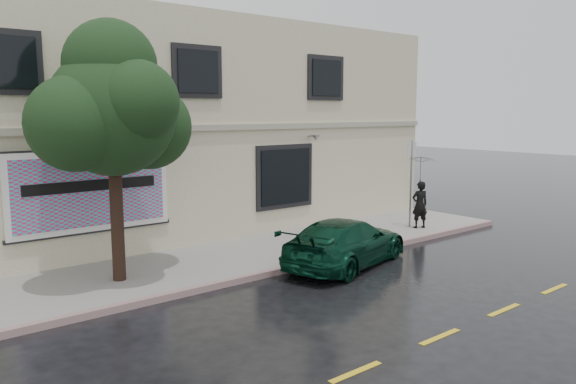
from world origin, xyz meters
TOP-DOWN VIEW (x-y plane):
  - ground at (0.00, 0.00)m, footprint 90.00×90.00m
  - sidewalk at (0.00, 3.25)m, footprint 20.00×3.50m
  - curb at (0.00, 1.50)m, footprint 20.00×0.18m
  - road_marking at (0.00, -3.50)m, footprint 19.00×0.12m
  - building at (0.00, 9.00)m, footprint 20.00×8.12m
  - billboard at (-3.20, 4.92)m, footprint 4.30×0.16m
  - car at (2.07, 0.98)m, footprint 4.74×3.04m
  - pedestrian at (6.97, 2.35)m, footprint 0.68×0.57m
  - umbrella at (6.97, 2.35)m, footprint 1.25×1.25m
  - street_tree at (-3.30, 3.11)m, footprint 2.87×2.87m
  - sign_pole at (6.92, 2.72)m, footprint 0.36×0.09m

SIDE VIEW (x-z plane):
  - ground at x=0.00m, z-range 0.00..0.00m
  - road_marking at x=0.00m, z-range 0.00..0.01m
  - sidewalk at x=0.00m, z-range 0.00..0.15m
  - curb at x=0.00m, z-range -0.01..0.15m
  - car at x=2.07m, z-range 0.00..1.28m
  - pedestrian at x=6.97m, z-range 0.15..1.75m
  - sign_pole at x=6.92m, z-range 0.42..3.36m
  - billboard at x=-3.20m, z-range 0.95..3.15m
  - umbrella at x=6.97m, z-range 1.75..2.51m
  - building at x=0.00m, z-range 0.00..7.00m
  - street_tree at x=-3.30m, z-range 1.36..6.69m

